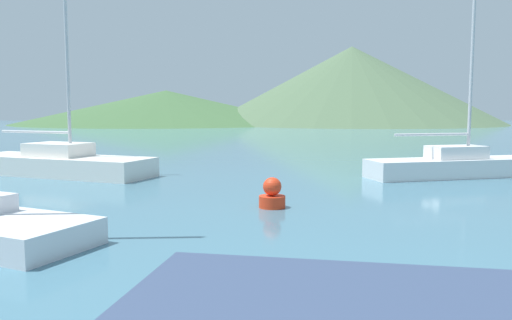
# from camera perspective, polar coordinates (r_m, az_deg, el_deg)

# --- Properties ---
(sailboat_inner) EXTENTS (6.89, 3.07, 10.14)m
(sailboat_inner) POSITION_cam_1_polar(r_m,az_deg,el_deg) (19.74, 21.87, -0.36)
(sailboat_inner) COLOR white
(sailboat_inner) RESTS_ON ground_plane
(sailboat_middle) EXTENTS (7.71, 4.81, 9.45)m
(sailboat_middle) POSITION_cam_1_polar(r_m,az_deg,el_deg) (20.25, -21.57, -0.24)
(sailboat_middle) COLOR white
(sailboat_middle) RESTS_ON ground_plane
(buoy_marker) EXTENTS (0.67, 0.67, 0.77)m
(buoy_marker) POSITION_cam_1_polar(r_m,az_deg,el_deg) (12.56, 1.86, -4.04)
(buoy_marker) COLOR red
(buoy_marker) RESTS_ON ground_plane
(hill_west) EXTENTS (53.13, 53.13, 6.02)m
(hill_west) POSITION_cam_1_polar(r_m,az_deg,el_deg) (93.23, -10.23, 5.99)
(hill_west) COLOR #3D6038
(hill_west) RESTS_ON ground_plane
(hill_central) EXTENTS (52.03, 52.03, 13.75)m
(hill_central) POSITION_cam_1_polar(r_m,az_deg,el_deg) (92.07, 10.84, 8.39)
(hill_central) COLOR #4C6647
(hill_central) RESTS_ON ground_plane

